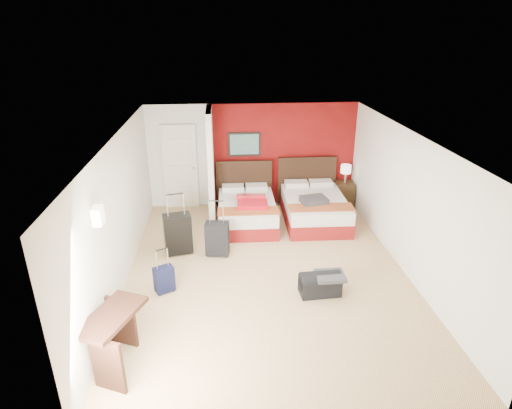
{
  "coord_description": "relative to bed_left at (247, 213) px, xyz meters",
  "views": [
    {
      "loc": [
        -0.78,
        -6.61,
        4.16
      ],
      "look_at": [
        -0.13,
        0.8,
        1.0
      ],
      "focal_mm": 29.69,
      "sensor_mm": 36.0,
      "label": 1
    }
  ],
  "objects": [
    {
      "name": "suitcase_navy",
      "position": [
        -1.56,
        -2.54,
        -0.05
      ],
      "size": [
        0.37,
        0.32,
        0.44
      ],
      "primitive_type": "cube",
      "rotation": [
        0.0,
        0.0,
        0.48
      ],
      "color": "black",
      "rests_on": "ground"
    },
    {
      "name": "entry_door",
      "position": [
        -1.52,
        1.15,
        0.75
      ],
      "size": [
        0.82,
        0.06,
        2.05
      ],
      "primitive_type": "cube",
      "color": "silver",
      "rests_on": "ground"
    },
    {
      "name": "partition_wall",
      "position": [
        -0.77,
        0.56,
        0.98
      ],
      "size": [
        0.12,
        1.2,
        2.5
      ],
      "primitive_type": "cube",
      "color": "silver",
      "rests_on": "ground"
    },
    {
      "name": "bed_left",
      "position": [
        0.0,
        0.0,
        0.0
      ],
      "size": [
        1.31,
        1.84,
        0.55
      ],
      "primitive_type": "cube",
      "rotation": [
        0.0,
        0.0,
        -0.02
      ],
      "color": "silver",
      "rests_on": "ground"
    },
    {
      "name": "bed_right",
      "position": [
        1.55,
        0.0,
        0.02
      ],
      "size": [
        1.41,
        1.97,
        0.58
      ],
      "primitive_type": "cube",
      "rotation": [
        0.0,
        0.0,
        -0.03
      ],
      "color": "white",
      "rests_on": "ground"
    },
    {
      "name": "jacket_bundle",
      "position": [
        1.45,
        -0.3,
        0.37
      ],
      "size": [
        0.62,
        0.53,
        0.13
      ],
      "primitive_type": "cube",
      "rotation": [
        0.0,
        0.0,
        0.19
      ],
      "color": "#3A393F",
      "rests_on": "bed_right"
    },
    {
      "name": "suitcase_charcoal",
      "position": [
        -0.66,
        -1.36,
        0.06
      ],
      "size": [
        0.48,
        0.34,
        0.66
      ],
      "primitive_type": "cube",
      "rotation": [
        0.0,
        0.0,
        -0.15
      ],
      "color": "black",
      "rests_on": "ground"
    },
    {
      "name": "suitcase_black",
      "position": [
        -1.43,
        -1.21,
        0.12
      ],
      "size": [
        0.58,
        0.43,
        0.79
      ],
      "primitive_type": "cube",
      "rotation": [
        0.0,
        0.0,
        0.22
      ],
      "color": "black",
      "rests_on": "ground"
    },
    {
      "name": "red_accent_panel",
      "position": [
        0.98,
        1.18,
        0.98
      ],
      "size": [
        3.5,
        0.04,
        2.5
      ],
      "primitive_type": "cube",
      "color": "maroon",
      "rests_on": "ground"
    },
    {
      "name": "room_walls",
      "position": [
        -1.18,
        -0.63,
        0.98
      ],
      "size": [
        5.02,
        6.52,
        2.5
      ],
      "color": "silver",
      "rests_on": "ground"
    },
    {
      "name": "jacket_draped",
      "position": [
        1.18,
        -2.86,
        0.1
      ],
      "size": [
        0.47,
        0.4,
        0.06
      ],
      "primitive_type": "cube",
      "rotation": [
        0.0,
        0.0,
        -0.0
      ],
      "color": "#393A3F",
      "rests_on": "duffel_bag"
    },
    {
      "name": "ground",
      "position": [
        0.23,
        -2.05,
        -0.27
      ],
      "size": [
        6.5,
        6.5,
        0.0
      ],
      "primitive_type": "plane",
      "color": "#D4B482",
      "rests_on": "ground"
    },
    {
      "name": "table_lamp",
      "position": [
        2.46,
        0.85,
        0.56
      ],
      "size": [
        0.3,
        0.3,
        0.45
      ],
      "primitive_type": "cylinder",
      "rotation": [
        0.0,
        0.0,
        -0.2
      ],
      "color": "white",
      "rests_on": "nightstand"
    },
    {
      "name": "desk",
      "position": [
        -1.99,
        -4.17,
        0.13
      ],
      "size": [
        0.84,
        1.09,
        0.81
      ],
      "primitive_type": "cube",
      "rotation": [
        0.0,
        0.0,
        -0.41
      ],
      "color": "black",
      "rests_on": "ground"
    },
    {
      "name": "nightstand",
      "position": [
        2.46,
        0.85,
        0.03
      ],
      "size": [
        0.46,
        0.46,
        0.61
      ],
      "primitive_type": "cube",
      "rotation": [
        0.0,
        0.0,
        -0.06
      ],
      "color": "#322110",
      "rests_on": "ground"
    },
    {
      "name": "red_suitcase_open",
      "position": [
        0.1,
        -0.1,
        0.33
      ],
      "size": [
        0.7,
        0.93,
        0.11
      ],
      "primitive_type": "cube",
      "rotation": [
        0.0,
        0.0,
        -0.07
      ],
      "color": "red",
      "rests_on": "bed_left"
    },
    {
      "name": "duffel_bag",
      "position": [
        1.03,
        -2.81,
        -0.1
      ],
      "size": [
        0.69,
        0.39,
        0.34
      ],
      "primitive_type": "cube",
      "rotation": [
        0.0,
        0.0,
        0.06
      ],
      "color": "black",
      "rests_on": "ground"
    }
  ]
}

